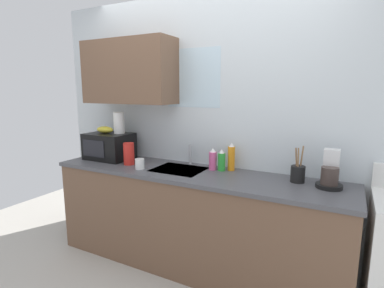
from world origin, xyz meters
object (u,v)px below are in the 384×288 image
at_px(cereal_canister, 129,154).
at_px(microwave, 109,146).
at_px(paper_towel_roll, 119,123).
at_px(coffee_maker, 330,173).
at_px(utensil_crock, 298,173).
at_px(banana_bunch, 105,130).
at_px(dish_soap_bottle_orange, 231,157).
at_px(dish_soap_bottle_pink, 213,160).
at_px(mug_white, 140,164).
at_px(dish_soap_bottle_green, 222,161).

bearing_deg(cereal_canister, microwave, 163.87).
bearing_deg(paper_towel_roll, coffee_maker, 0.24).
bearing_deg(utensil_crock, banana_bunch, -177.93).
xyz_separation_m(dish_soap_bottle_orange, cereal_canister, (-0.95, -0.26, -0.01)).
xyz_separation_m(microwave, coffee_maker, (2.11, 0.06, -0.03)).
relative_size(microwave, dish_soap_bottle_orange, 1.82).
height_order(dish_soap_bottle_pink, utensil_crock, utensil_crock).
height_order(dish_soap_bottle_pink, dish_soap_bottle_orange, dish_soap_bottle_orange).
bearing_deg(dish_soap_bottle_pink, mug_white, -154.10).
height_order(paper_towel_roll, coffee_maker, paper_towel_roll).
distance_m(paper_towel_roll, dish_soap_bottle_green, 1.16).
distance_m(microwave, dish_soap_bottle_orange, 1.30).
distance_m(banana_bunch, utensil_crock, 1.94).
bearing_deg(paper_towel_roll, dish_soap_bottle_pink, 2.83).
relative_size(coffee_maker, utensil_crock, 0.97).
height_order(dish_soap_bottle_orange, mug_white, dish_soap_bottle_orange).
height_order(banana_bunch, dish_soap_bottle_pink, banana_bunch).
bearing_deg(microwave, coffee_maker, 1.63).
xyz_separation_m(microwave, cereal_canister, (0.34, -0.10, -0.03)).
bearing_deg(cereal_canister, paper_towel_roll, 147.99).
bearing_deg(dish_soap_bottle_green, banana_bunch, -175.12).
height_order(microwave, dish_soap_bottle_green, microwave).
bearing_deg(dish_soap_bottle_orange, microwave, -173.00).
relative_size(dish_soap_bottle_green, cereal_canister, 0.92).
bearing_deg(paper_towel_roll, cereal_canister, -32.01).
bearing_deg(coffee_maker, mug_white, -171.02).
relative_size(dish_soap_bottle_pink, dish_soap_bottle_green, 1.02).
height_order(banana_bunch, utensil_crock, banana_bunch).
xyz_separation_m(coffee_maker, cereal_canister, (-1.77, -0.16, 0.00)).
xyz_separation_m(coffee_maker, dish_soap_bottle_green, (-0.89, 0.05, -0.01)).
height_order(dish_soap_bottle_orange, utensil_crock, utensil_crock).
height_order(coffee_maker, dish_soap_bottle_orange, coffee_maker).
bearing_deg(coffee_maker, dish_soap_bottle_orange, 173.08).
height_order(banana_bunch, mug_white, banana_bunch).
bearing_deg(utensil_crock, coffee_maker, -2.86).
height_order(coffee_maker, mug_white, coffee_maker).
height_order(microwave, dish_soap_bottle_orange, microwave).
bearing_deg(mug_white, dish_soap_bottle_pink, 25.90).
bearing_deg(coffee_maker, banana_bunch, -178.45).
distance_m(cereal_canister, utensil_crock, 1.55).
relative_size(paper_towel_roll, coffee_maker, 0.79).
distance_m(coffee_maker, utensil_crock, 0.23).
relative_size(banana_bunch, dish_soap_bottle_orange, 0.79).
bearing_deg(paper_towel_roll, banana_bunch, -161.57).
distance_m(mug_white, utensil_crock, 1.37).
bearing_deg(utensil_crock, dish_soap_bottle_orange, 171.50).
height_order(banana_bunch, dish_soap_bottle_green, banana_bunch).
distance_m(dish_soap_bottle_orange, utensil_crock, 0.59).
distance_m(banana_bunch, cereal_canister, 0.45).
bearing_deg(dish_soap_bottle_pink, paper_towel_roll, -177.17).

